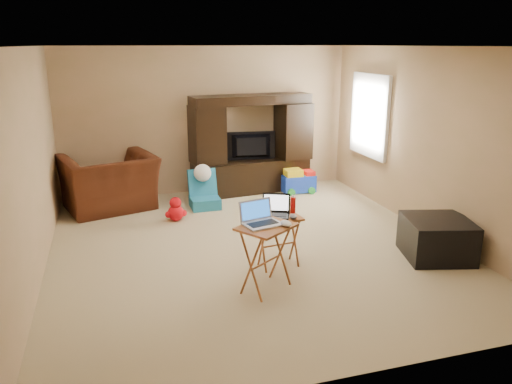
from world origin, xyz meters
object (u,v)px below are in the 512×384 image
object	(u,v)px
child_rocker	(205,189)
water_bottle	(293,205)
laptop_left	(263,214)
mouse_right	(293,217)
recliner	(109,183)
entertainment_center	(251,144)
push_toy	(298,180)
tray_table_left	(266,258)
laptop_right	(275,206)
television	(252,147)
tray_table_right	(279,241)
mouse_left	(286,223)
plush_toy	(176,209)
ottoman	(437,238)

from	to	relation	value
child_rocker	water_bottle	size ratio (longest dim) A/B	3.18
laptop_left	mouse_right	world-z (taller)	laptop_left
recliner	mouse_right	distance (m)	3.52
entertainment_center	child_rocker	world-z (taller)	entertainment_center
push_toy	tray_table_left	world-z (taller)	tray_table_left
child_rocker	recliner	bearing A→B (deg)	165.45
entertainment_center	tray_table_left	distance (m)	3.76
recliner	laptop_right	distance (m)	3.32
child_rocker	push_toy	xyz separation A→B (m)	(1.75, 0.38, -0.08)
television	tray_table_right	distance (m)	3.16
child_rocker	laptop_right	size ratio (longest dim) A/B	1.87
recliner	mouse_right	size ratio (longest dim) A/B	10.63
entertainment_center	mouse_right	distance (m)	3.26
tray_table_right	laptop_left	xyz separation A→B (m)	(-0.35, -0.49, 0.53)
tray_table_left	mouse_left	world-z (taller)	mouse_left
push_toy	plush_toy	bearing A→B (deg)	-158.59
laptop_right	mouse_right	world-z (taller)	laptop_right
mouse_right	child_rocker	bearing A→B (deg)	102.12
ottoman	child_rocker	bearing A→B (deg)	131.03
push_toy	water_bottle	bearing A→B (deg)	-111.94
child_rocker	water_bottle	xyz separation A→B (m)	(0.61, -2.33, 0.41)
recliner	child_rocker	size ratio (longest dim) A/B	2.20
recliner	water_bottle	world-z (taller)	recliner
entertainment_center	mouse_right	world-z (taller)	entertainment_center
tray_table_right	mouse_left	distance (m)	0.75
tray_table_right	water_bottle	xyz separation A→B (m)	(0.20, 0.08, 0.40)
child_rocker	mouse_right	xyz separation A→B (m)	(0.54, -2.53, 0.34)
ottoman	laptop_left	distance (m)	2.38
television	tray_table_left	bearing A→B (deg)	82.81
ottoman	mouse_left	world-z (taller)	mouse_left
ottoman	tray_table_left	xyz separation A→B (m)	(-2.26, -0.22, 0.12)
push_toy	laptop_right	size ratio (longest dim) A/B	1.81
mouse_left	tray_table_right	bearing A→B (deg)	77.67
television	push_toy	size ratio (longest dim) A/B	1.48
ottoman	laptop_left	world-z (taller)	laptop_left
television	mouse_right	bearing A→B (deg)	88.89
push_toy	tray_table_left	bearing A→B (deg)	-115.78
child_rocker	tray_table_left	world-z (taller)	tray_table_left
mouse_right	television	bearing A→B (deg)	82.35
entertainment_center	push_toy	distance (m)	1.05
recliner	entertainment_center	bearing A→B (deg)	171.66
child_rocker	tray_table_left	bearing A→B (deg)	-88.45
plush_toy	mouse_right	world-z (taller)	mouse_right
entertainment_center	push_toy	world-z (taller)	entertainment_center
water_bottle	plush_toy	bearing A→B (deg)	121.75
push_toy	mouse_left	world-z (taller)	mouse_left
ottoman	tray_table_left	size ratio (longest dim) A/B	1.05
tray_table_right	water_bottle	world-z (taller)	water_bottle
mouse_right	water_bottle	world-z (taller)	water_bottle
push_toy	recliner	bearing A→B (deg)	-179.03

